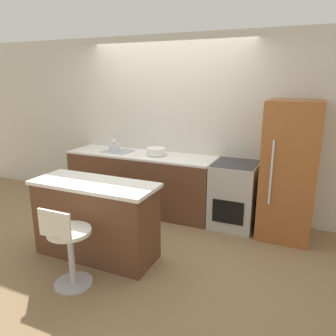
# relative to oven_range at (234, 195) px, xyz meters

# --- Properties ---
(ground_plane) EXTENTS (14.00, 14.00, 0.00)m
(ground_plane) POSITION_rel_oven_range_xyz_m (-1.10, -0.33, -0.45)
(ground_plane) COLOR #8E704C
(wall_back) EXTENTS (8.00, 0.06, 2.60)m
(wall_back) POSITION_rel_oven_range_xyz_m (-1.10, 0.34, 0.85)
(wall_back) COLOR beige
(wall_back) RESTS_ON ground_plane
(back_counter) EXTENTS (2.28, 0.63, 0.89)m
(back_counter) POSITION_rel_oven_range_xyz_m (-1.44, 0.00, -0.00)
(back_counter) COLOR brown
(back_counter) RESTS_ON ground_plane
(kitchen_island) EXTENTS (1.43, 0.56, 0.89)m
(kitchen_island) POSITION_rel_oven_range_xyz_m (-1.24, -1.44, -0.00)
(kitchen_island) COLOR brown
(kitchen_island) RESTS_ON ground_plane
(oven_range) EXTENTS (0.59, 0.64, 0.89)m
(oven_range) POSITION_rel_oven_range_xyz_m (0.00, 0.00, 0.00)
(oven_range) COLOR #B7B2A8
(oven_range) RESTS_ON ground_plane
(refrigerator) EXTENTS (0.64, 0.69, 1.74)m
(refrigerator) POSITION_rel_oven_range_xyz_m (0.68, -0.02, 0.42)
(refrigerator) COLOR #995628
(refrigerator) RESTS_ON ground_plane
(stool_chair) EXTENTS (0.42, 0.42, 0.85)m
(stool_chair) POSITION_rel_oven_range_xyz_m (-1.13, -2.03, -0.02)
(stool_chair) COLOR #B7B7BC
(stool_chair) RESTS_ON ground_plane
(kettle) EXTENTS (0.16, 0.16, 0.18)m
(kettle) POSITION_rel_oven_range_xyz_m (-1.92, 0.01, 0.52)
(kettle) COLOR silver
(kettle) RESTS_ON back_counter
(mixing_bowl) EXTENTS (0.28, 0.28, 0.10)m
(mixing_bowl) POSITION_rel_oven_range_xyz_m (-1.18, 0.01, 0.50)
(mixing_bowl) COLOR white
(mixing_bowl) RESTS_ON back_counter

